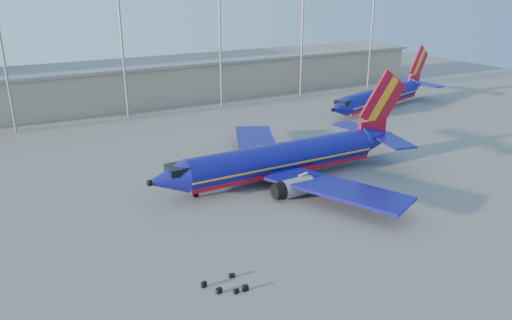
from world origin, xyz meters
name	(u,v)px	position (x,y,z in m)	size (l,w,h in m)	color
ground	(270,197)	(0.00, 0.00, 0.00)	(220.00, 220.00, 0.00)	slate
terminal_building	(179,78)	(10.00, 58.00, 4.32)	(122.00, 16.00, 8.50)	#88715E
light_mast_row	(172,22)	(5.00, 46.00, 17.55)	(101.60, 1.60, 28.65)	gray
aircraft_main	(287,158)	(5.20, 4.45, 2.84)	(39.21, 37.78, 13.29)	navy
aircraft_second	(382,96)	(42.91, 27.68, 2.72)	(34.14, 16.96, 11.85)	navy
luggage_pile	(228,286)	(-12.98, -14.81, 0.22)	(3.44, 2.78, 0.49)	black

